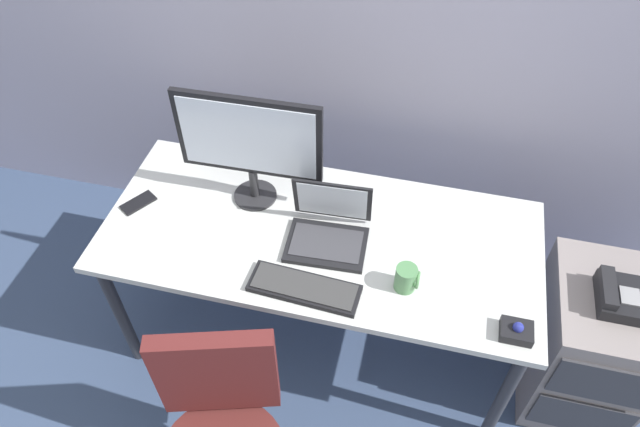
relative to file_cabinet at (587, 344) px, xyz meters
The scene contains 10 objects.
ground_plane 1.20m from the file_cabinet, behind, with size 8.00×8.00×0.00m, color #364664.
desk 1.20m from the file_cabinet, behind, with size 1.74×0.77×0.74m.
file_cabinet is the anchor object (origin of this frame).
desk_phone 0.37m from the file_cabinet, 116.78° to the right, with size 0.17×0.20×0.09m.
monitor_main 1.63m from the file_cabinet, behind, with size 0.58×0.18×0.51m.
keyboard 1.25m from the file_cabinet, 166.18° to the right, with size 0.42×0.16×0.03m.
laptop 1.21m from the file_cabinet, behind, with size 0.32×0.28×0.24m.
trackball_mouse 0.65m from the file_cabinet, 143.18° to the right, with size 0.11×0.09×0.07m.
coffee_mug 0.93m from the file_cabinet, 167.05° to the right, with size 0.09×0.08×0.11m.
cell_phone 1.97m from the file_cabinet, behind, with size 0.07×0.14×0.01m, color black.
Camera 1 is at (0.35, -1.47, 2.50)m, focal length 32.58 mm.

